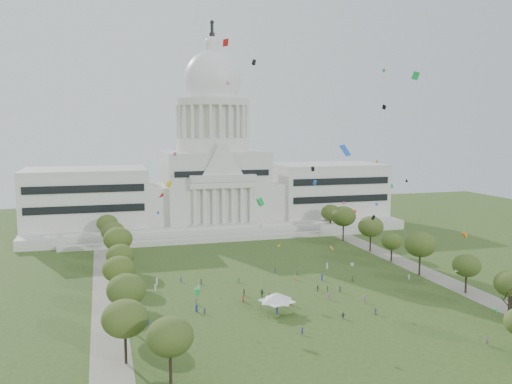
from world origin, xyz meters
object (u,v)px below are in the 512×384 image
Objects in this scene: big_bare_tree at (512,293)px; person_1 at (487,340)px; capitol at (214,178)px; person_0 at (409,277)px; event_tent at (277,297)px.

big_bare_tree reaches higher than person_1.
capitol reaches higher than big_bare_tree.
person_1 is at bearing -42.33° from person_0.
big_bare_tree is (38.00, -141.59, -13.62)m from capitol.
big_bare_tree is at bearing 16.63° from person_1.
event_tent reaches higher than person_0.
event_tent is (-8.41, -116.01, -18.27)m from capitol.
event_tent reaches higher than person_1.
big_bare_tree is 8.09× the size of person_0.
big_bare_tree is at bearing -28.86° from event_tent.
capitol is 84.48× the size of person_1.
capitol reaches higher than person_0.
big_bare_tree reaches higher than person_0.
person_0 is (0.53, 42.08, -7.88)m from big_bare_tree.
capitol is 101.11× the size of person_0.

